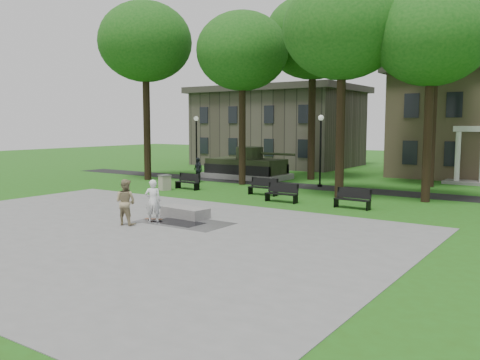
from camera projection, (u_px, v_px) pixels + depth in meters
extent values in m
plane|color=#245313|center=(196.00, 213.00, 23.81)|extent=(120.00, 120.00, 0.00)
cube|color=gray|center=(114.00, 231.00, 19.71)|extent=(22.00, 16.00, 0.02)
cube|color=black|center=(311.00, 187.00, 33.66)|extent=(44.00, 2.60, 0.01)
cube|color=#4C443D|center=(278.00, 129.00, 51.33)|extent=(15.00, 10.00, 7.20)
cylinder|color=black|center=(147.00, 119.00, 37.43)|extent=(0.52, 0.52, 8.96)
ellipsoid|color=#144D12|center=(145.00, 42.00, 36.82)|extent=(6.80, 6.80, 5.78)
cylinder|color=black|center=(242.00, 126.00, 34.51)|extent=(0.48, 0.48, 8.00)
ellipsoid|color=#144D12|center=(242.00, 51.00, 33.96)|extent=(6.20, 6.20, 5.27)
cylinder|color=black|center=(340.00, 124.00, 28.36)|extent=(0.50, 0.50, 8.32)
ellipsoid|color=#144D12|center=(343.00, 28.00, 27.79)|extent=(6.60, 6.60, 5.61)
cylinder|color=black|center=(428.00, 130.00, 26.69)|extent=(0.46, 0.46, 7.68)
ellipsoid|color=#144D12|center=(432.00, 36.00, 26.17)|extent=(6.00, 6.00, 5.10)
cylinder|color=black|center=(312.00, 117.00, 37.55)|extent=(0.54, 0.54, 9.28)
ellipsoid|color=#144D12|center=(313.00, 37.00, 36.91)|extent=(7.20, 7.20, 6.12)
cylinder|color=black|center=(432.00, 121.00, 33.23)|extent=(0.50, 0.50, 8.64)
ellipsoid|color=#144D12|center=(436.00, 37.00, 32.63)|extent=(6.40, 6.40, 5.44)
cylinder|color=black|center=(196.00, 149.00, 39.27)|extent=(0.12, 0.12, 4.40)
sphere|color=silver|center=(196.00, 119.00, 39.01)|extent=(0.36, 0.36, 0.36)
cylinder|color=black|center=(197.00, 176.00, 39.50)|extent=(0.32, 0.32, 0.16)
cylinder|color=black|center=(320.00, 154.00, 33.38)|extent=(0.12, 0.12, 4.40)
sphere|color=silver|center=(321.00, 118.00, 33.12)|extent=(0.36, 0.36, 0.36)
cylinder|color=black|center=(320.00, 186.00, 33.61)|extent=(0.32, 0.32, 0.16)
cube|color=gray|center=(246.00, 176.00, 38.92)|extent=(6.50, 3.40, 0.40)
cube|color=black|center=(246.00, 166.00, 38.84)|extent=(5.80, 2.80, 1.10)
cube|color=black|center=(236.00, 170.00, 37.75)|extent=(5.80, 0.35, 0.70)
cube|color=black|center=(256.00, 167.00, 39.97)|extent=(5.80, 0.35, 0.70)
cylinder|color=black|center=(249.00, 153.00, 38.56)|extent=(2.10, 2.10, 0.90)
cylinder|color=black|center=(276.00, 154.00, 37.27)|extent=(3.20, 0.18, 0.18)
cube|color=black|center=(178.00, 223.00, 21.32)|extent=(2.20, 1.20, 0.00)
cube|color=gray|center=(185.00, 212.00, 22.53)|extent=(2.28, 1.20, 0.45)
cube|color=brown|center=(154.00, 220.00, 21.82)|extent=(0.80, 0.44, 0.07)
imported|color=white|center=(153.00, 201.00, 21.36)|extent=(0.79, 0.75, 1.81)
imported|color=#9D8D65|center=(126.00, 202.00, 20.78)|extent=(1.02, 0.86, 1.89)
imported|color=black|center=(198.00, 170.00, 36.18)|extent=(1.12, 0.77, 1.77)
cube|color=black|center=(187.00, 182.00, 32.28)|extent=(1.84, 0.63, 0.05)
cube|color=black|center=(189.00, 177.00, 32.42)|extent=(1.81, 0.33, 0.50)
cube|color=black|center=(177.00, 185.00, 32.78)|extent=(0.10, 0.45, 0.45)
cube|color=black|center=(198.00, 187.00, 31.82)|extent=(0.10, 0.45, 0.45)
cube|color=black|center=(263.00, 188.00, 29.60)|extent=(1.80, 0.46, 0.05)
cube|color=black|center=(265.00, 182.00, 29.75)|extent=(1.80, 0.17, 0.50)
cube|color=black|center=(251.00, 190.00, 30.10)|extent=(0.06, 0.45, 0.45)
cube|color=black|center=(275.00, 192.00, 29.15)|extent=(0.06, 0.45, 0.45)
cube|color=black|center=(281.00, 194.00, 26.92)|extent=(1.80, 0.47, 0.05)
cube|color=black|center=(283.00, 188.00, 27.07)|extent=(1.80, 0.17, 0.50)
cube|color=black|center=(268.00, 197.00, 27.42)|extent=(0.06, 0.45, 0.45)
cube|color=black|center=(295.00, 199.00, 26.47)|extent=(0.06, 0.45, 0.45)
cube|color=black|center=(352.00, 200.00, 24.87)|extent=(1.82, 0.53, 0.05)
cube|color=black|center=(354.00, 193.00, 25.02)|extent=(1.81, 0.23, 0.50)
cube|color=black|center=(336.00, 203.00, 25.37)|extent=(0.08, 0.45, 0.45)
cube|color=black|center=(369.00, 206.00, 24.42)|extent=(0.08, 0.45, 0.45)
cube|color=#A29785|center=(165.00, 183.00, 31.88)|extent=(0.77, 0.77, 0.90)
cube|color=#4C4C4C|center=(165.00, 175.00, 31.83)|extent=(0.85, 0.85, 0.06)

